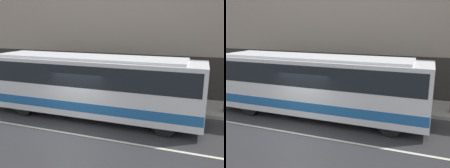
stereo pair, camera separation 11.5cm
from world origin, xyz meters
TOP-DOWN VIEW (x-y plane):
  - ground_plane at (0.00, 0.00)m, footprint 60.00×60.00m
  - sidewalk at (0.00, 5.47)m, footprint 60.00×2.94m
  - building_facade at (0.00, 7.08)m, footprint 60.00×0.35m
  - lane_stripe at (0.00, 0.00)m, footprint 54.00×0.14m
  - transit_bus at (0.00, 2.29)m, footprint 11.43×2.55m
  - pedestrian_waiting at (1.77, 5.32)m, footprint 0.36×0.36m

SIDE VIEW (x-z plane):
  - ground_plane at x=0.00m, z-range 0.00..0.00m
  - lane_stripe at x=0.00m, z-range 0.00..0.01m
  - sidewalk at x=0.00m, z-range 0.00..0.18m
  - pedestrian_waiting at x=1.77m, z-range 0.12..1.83m
  - transit_bus at x=0.00m, z-range 0.20..3.40m
  - building_facade at x=0.00m, z-range -0.21..12.66m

